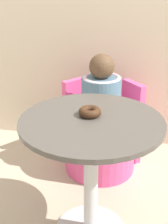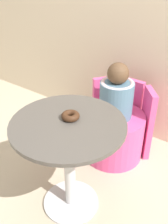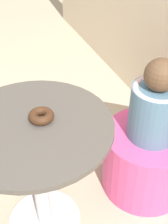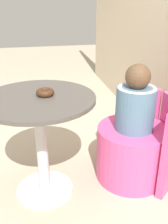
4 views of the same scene
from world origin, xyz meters
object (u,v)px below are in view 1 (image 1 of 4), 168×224
tub_chair (100,143)px  donut (90,112)px  round_table (91,153)px  child_figure (101,92)px

tub_chair → donut: donut is taller
round_table → tub_chair: 0.74m
child_figure → donut: size_ratio=4.14×
donut → tub_chair: bearing=91.7°
tub_chair → donut: 0.82m
tub_chair → child_figure: child_figure is taller
round_table → donut: 0.21m
tub_chair → child_figure: (0.00, 0.00, 0.41)m
tub_chair → child_figure: size_ratio=1.11×
tub_chair → donut: (0.02, -0.62, 0.53)m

